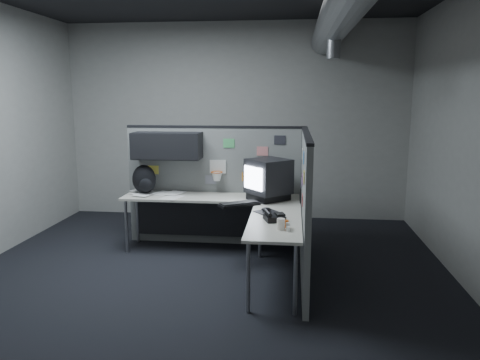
# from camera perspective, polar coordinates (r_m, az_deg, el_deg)

# --- Properties ---
(room) EXTENTS (5.62, 5.62, 3.22)m
(room) POSITION_cam_1_polar(r_m,az_deg,el_deg) (4.93, 1.91, 11.03)
(room) COLOR black
(room) RESTS_ON ground
(partition_back) EXTENTS (2.44, 0.42, 1.63)m
(partition_back) POSITION_cam_1_polar(r_m,az_deg,el_deg) (6.34, -4.57, 0.87)
(partition_back) COLOR slate
(partition_back) RESTS_ON ground
(partition_right) EXTENTS (0.07, 2.23, 1.63)m
(partition_right) POSITION_cam_1_polar(r_m,az_deg,el_deg) (5.27, 7.93, -3.13)
(partition_right) COLOR slate
(partition_right) RESTS_ON ground
(desk) EXTENTS (2.31, 2.11, 0.73)m
(desk) POSITION_cam_1_polar(r_m,az_deg,el_deg) (5.84, -1.65, -3.77)
(desk) COLOR beige
(desk) RESTS_ON ground
(monitor) EXTENTS (0.64, 0.64, 0.52)m
(monitor) POSITION_cam_1_polar(r_m,az_deg,el_deg) (5.87, 3.48, 0.13)
(monitor) COLOR black
(monitor) RESTS_ON desk
(keyboard) EXTENTS (0.51, 0.41, 0.04)m
(keyboard) POSITION_cam_1_polar(r_m,az_deg,el_deg) (5.59, -0.09, -2.94)
(keyboard) COLOR black
(keyboard) RESTS_ON desk
(mouse) EXTENTS (0.31, 0.30, 0.05)m
(mouse) POSITION_cam_1_polar(r_m,az_deg,el_deg) (5.31, 3.21, -3.72)
(mouse) COLOR black
(mouse) RESTS_ON desk
(phone) EXTENTS (0.25, 0.27, 0.10)m
(phone) POSITION_cam_1_polar(r_m,az_deg,el_deg) (4.95, 4.16, -4.52)
(phone) COLOR black
(phone) RESTS_ON desk
(bottles) EXTENTS (0.12, 0.18, 0.08)m
(bottles) POSITION_cam_1_polar(r_m,az_deg,el_deg) (4.65, 5.62, -5.62)
(bottles) COLOR silver
(bottles) RESTS_ON desk
(cup) EXTENTS (0.10, 0.10, 0.11)m
(cup) POSITION_cam_1_polar(r_m,az_deg,el_deg) (4.63, 5.01, -5.38)
(cup) COLOR silver
(cup) RESTS_ON desk
(papers) EXTENTS (0.82, 0.71, 0.02)m
(papers) POSITION_cam_1_polar(r_m,az_deg,el_deg) (6.36, -10.19, -1.60)
(papers) COLOR white
(papers) RESTS_ON desk
(backpack) EXTENTS (0.34, 0.31, 0.39)m
(backpack) POSITION_cam_1_polar(r_m,az_deg,el_deg) (6.36, -11.59, 0.01)
(backpack) COLOR black
(backpack) RESTS_ON desk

